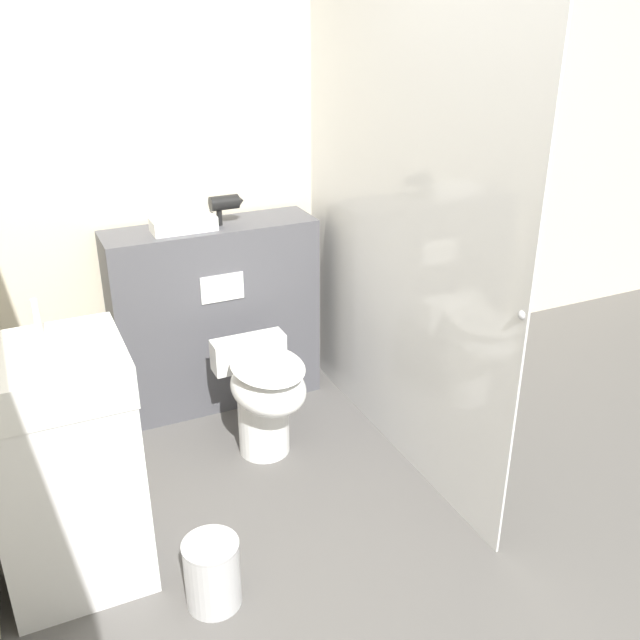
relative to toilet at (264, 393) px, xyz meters
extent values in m
plane|color=#565451|center=(0.17, -1.11, -0.33)|extent=(12.00, 12.00, 0.00)
cube|color=beige|center=(0.17, 0.81, 0.92)|extent=(8.00, 0.06, 2.50)
cube|color=#4C4C51|center=(-0.04, 0.59, 0.16)|extent=(1.07, 0.30, 1.00)
cube|color=white|center=(-0.04, 0.43, 0.38)|extent=(0.22, 0.01, 0.14)
cube|color=silver|center=(0.60, -0.13, 0.75)|extent=(0.01, 1.81, 2.17)
sphere|color=#B2B2B7|center=(0.60, -1.01, 0.71)|extent=(0.04, 0.04, 0.04)
cylinder|color=white|center=(0.00, 0.02, -0.15)|extent=(0.25, 0.25, 0.38)
ellipsoid|color=white|center=(0.00, -0.06, 0.06)|extent=(0.34, 0.45, 0.20)
ellipsoid|color=white|center=(0.00, -0.06, 0.17)|extent=(0.33, 0.44, 0.02)
cube|color=white|center=(0.00, 0.20, 0.12)|extent=(0.36, 0.11, 0.16)
cube|color=white|center=(-0.93, -0.44, 0.07)|extent=(0.50, 0.47, 0.81)
cube|color=white|center=(-0.93, -0.44, 0.55)|extent=(0.51, 0.48, 0.16)
cylinder|color=silver|center=(-0.93, -0.31, 0.70)|extent=(0.02, 0.02, 0.14)
cylinder|color=black|center=(0.03, 0.57, 0.77)|extent=(0.14, 0.07, 0.07)
cone|color=black|center=(0.12, 0.57, 0.77)|extent=(0.03, 0.06, 0.06)
cylinder|color=black|center=(0.00, 0.57, 0.71)|extent=(0.03, 0.03, 0.11)
cube|color=white|center=(-0.18, 0.56, 0.70)|extent=(0.31, 0.14, 0.07)
cylinder|color=silver|center=(-0.51, -0.80, -0.20)|extent=(0.20, 0.20, 0.26)
cylinder|color=silver|center=(-0.51, -0.80, -0.07)|extent=(0.21, 0.21, 0.01)
camera|label=1|loc=(-0.98, -2.75, 1.73)|focal=40.00mm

